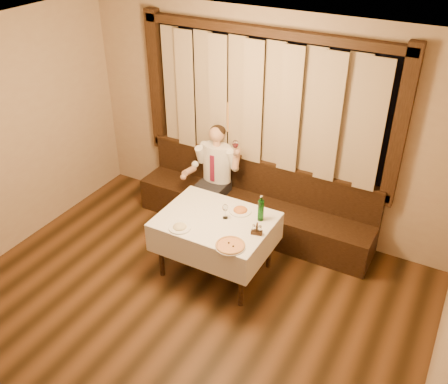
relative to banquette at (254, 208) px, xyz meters
The scene contains 10 objects.
room 2.12m from the banquette, 90.03° to the right, with size 5.01×6.01×2.81m.
banquette is the anchor object (origin of this frame).
dining_table 1.08m from the banquette, 90.00° to the right, with size 1.27×0.97×0.76m.
pizza 1.52m from the banquette, 74.53° to the right, with size 0.33×0.33×0.03m.
pasta_red 0.92m from the banquette, 76.72° to the right, with size 0.26×0.26×0.09m.
pasta_cream 1.47m from the banquette, 100.38° to the right, with size 0.25×0.25×0.09m.
green_bottle 1.09m from the banquette, 60.50° to the right, with size 0.07×0.07×0.31m.
table_wine_glass 1.12m from the banquette, 84.61° to the right, with size 0.07×0.07×0.18m.
cruet_caddy 1.28m from the banquette, 63.48° to the right, with size 0.13×0.09×0.13m.
seated_man 0.74m from the banquette, behind, with size 0.74×0.55×1.37m.
Camera 1 is at (2.30, -2.30, 3.96)m, focal length 40.00 mm.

